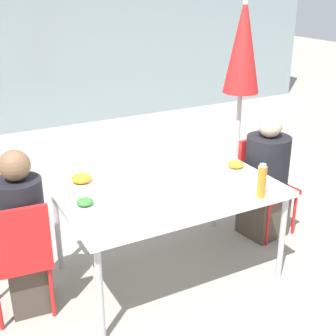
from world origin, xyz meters
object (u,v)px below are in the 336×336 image
at_px(chair_left, 19,252).
at_px(closed_umbrella, 242,55).
at_px(salad_bowl, 132,170).
at_px(bottle, 262,181).
at_px(person_left, 24,237).
at_px(drinking_cup, 230,185).
at_px(chair_right, 263,178).
at_px(person_right, 266,181).

distance_m(chair_left, closed_umbrella, 2.64).
bearing_deg(salad_bowl, bottle, -53.52).
relative_size(person_left, drinking_cup, 11.18).
bearing_deg(chair_left, person_left, 58.15).
height_order(chair_right, bottle, bottle).
height_order(chair_left, chair_right, same).
bearing_deg(person_right, closed_umbrella, -113.05).
distance_m(chair_left, drinking_cup, 1.50).
bearing_deg(chair_right, closed_umbrella, -111.71).
bearing_deg(drinking_cup, chair_right, 34.27).
bearing_deg(chair_left, bottle, -11.31).
bearing_deg(chair_right, bottle, 41.58).
xyz_separation_m(person_left, drinking_cup, (1.38, -0.37, 0.23)).
height_order(person_left, chair_right, person_left).
xyz_separation_m(chair_right, bottle, (-0.58, -0.67, 0.35)).
relative_size(chair_left, person_left, 0.73).
relative_size(chair_left, bottle, 3.46).
xyz_separation_m(drinking_cup, salad_bowl, (-0.47, 0.64, -0.03)).
relative_size(closed_umbrella, drinking_cup, 19.62).
bearing_deg(person_left, chair_left, -121.85).
xyz_separation_m(chair_right, drinking_cup, (-0.72, -0.49, 0.29)).
bearing_deg(salad_bowl, closed_umbrella, 18.38).
xyz_separation_m(person_left, person_right, (2.06, 0.03, -0.04)).
xyz_separation_m(bottle, salad_bowl, (-0.61, 0.82, -0.09)).
distance_m(person_right, drinking_cup, 0.84).
bearing_deg(chair_right, drinking_cup, 27.07).
xyz_separation_m(chair_left, person_right, (2.12, 0.11, 0.02)).
bearing_deg(person_right, salad_bowl, -18.94).
bearing_deg(person_left, chair_right, 8.64).
height_order(chair_left, drinking_cup, chair_left).
relative_size(bottle, salad_bowl, 1.39).
height_order(chair_left, person_right, person_right).
bearing_deg(person_right, chair_left, -4.28).
xyz_separation_m(bottle, drinking_cup, (-0.14, 0.18, -0.07)).
distance_m(chair_right, closed_umbrella, 1.16).
relative_size(chair_right, bottle, 3.46).
xyz_separation_m(person_right, bottle, (-0.54, -0.58, 0.34)).
height_order(person_left, salad_bowl, person_left).
relative_size(chair_right, salad_bowl, 4.80).
height_order(chair_left, bottle, bottle).
relative_size(chair_left, chair_right, 1.00).
xyz_separation_m(closed_umbrella, drinking_cup, (-0.88, -1.09, -0.70)).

